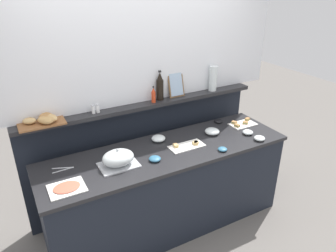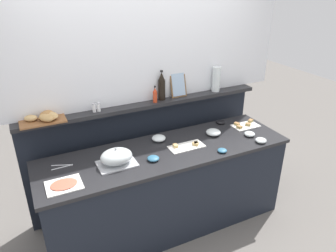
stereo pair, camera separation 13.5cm
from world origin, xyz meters
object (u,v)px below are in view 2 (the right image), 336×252
Objects in this scene: condiment_bowl_cream at (222,150)px; sandwich_platter_front at (187,146)px; serving_cloche at (116,157)px; serving_tongs at (63,166)px; condiment_bowl_teal at (221,122)px; sandwich_platter_rear at (245,125)px; glass_bowl_large at (261,140)px; hot_sauce_bottle at (155,95)px; glass_bowl_extra at (213,132)px; wine_bottle_dark at (162,87)px; bread_basket at (45,118)px; cold_cuts_platter at (64,185)px; glass_bowl_small at (250,134)px; salt_shaker at (94,108)px; glass_bowl_medium at (159,138)px; water_carafe at (216,79)px; framed_picture at (178,84)px; condiment_bowl_red at (153,158)px; pepper_shaker at (99,107)px.

sandwich_platter_front is at bearing 137.63° from condiment_bowl_cream.
sandwich_platter_front is 3.93× the size of condiment_bowl_cream.
serving_cloche reaches higher than serving_tongs.
sandwich_platter_rear is at bearing -41.08° from condiment_bowl_teal.
hot_sauce_bottle is (-0.84, 0.72, 0.38)m from glass_bowl_large.
glass_bowl_extra is 1.53m from serving_tongs.
sandwich_platter_front is 0.69m from wine_bottle_dark.
condiment_bowl_teal is 0.26× the size of bread_basket.
cold_cuts_platter is 1.90m from glass_bowl_small.
sandwich_platter_rear is 0.93× the size of wine_bottle_dark.
sandwich_platter_front is at bearing -33.25° from salt_shaker.
sandwich_platter_front is 3.15× the size of glass_bowl_large.
hot_sauce_bottle reaches higher than cold_cuts_platter.
condiment_bowl_cream is (-0.45, -0.15, -0.00)m from glass_bowl_small.
salt_shaker is (-0.76, 0.50, 0.36)m from sandwich_platter_front.
salt_shaker reaches higher than condiment_bowl_cream.
bread_basket is (-1.19, -0.04, -0.11)m from wine_bottle_dark.
sandwich_platter_front is at bearing -8.19° from serving_tongs.
serving_cloche is 2.40× the size of glass_bowl_medium.
wine_bottle_dark is at bearing 134.35° from glass_bowl_large.
sandwich_platter_rear is 1.53m from serving_cloche.
salt_shaker is (-1.46, 0.57, 0.35)m from glass_bowl_small.
condiment_bowl_teal is 0.48m from water_carafe.
framed_picture is 0.95× the size of water_carafe.
glass_bowl_small is at bearing 0.28° from condiment_bowl_red.
wine_bottle_dark reaches higher than glass_bowl_large.
salt_shaker and pepper_shaker have the same top height.
sandwich_platter_front is 0.75m from glass_bowl_large.
bread_basket is 1.39m from framed_picture.
glass_bowl_small is 0.92m from framed_picture.
bread_basket is at bearing -178.03° from salt_shaker.
glass_bowl_large is at bearing -1.07° from condiment_bowl_cream.
serving_cloche is 0.83m from hot_sauce_bottle.
serving_tongs is at bearing 172.54° from glass_bowl_small.
hot_sauce_bottle is at bearing 142.97° from glass_bowl_extra.
glass_bowl_medium is at bearing 20.22° from cold_cuts_platter.
pepper_shaker is (-1.43, 0.74, 0.35)m from glass_bowl_large.
salt_shaker is at bearing 121.93° from condiment_bowl_red.
condiment_bowl_red is at bearing -158.60° from condiment_bowl_teal.
condiment_bowl_cream is at bearing -62.20° from hot_sauce_bottle.
glass_bowl_medium is 1.58× the size of condiment_bowl_cream.
sandwich_platter_front is 2.48× the size of glass_bowl_medium.
glass_bowl_medium is 0.53× the size of framed_picture.
glass_bowl_medium is 0.95m from glass_bowl_small.
salt_shaker is at bearing 39.49° from serving_tongs.
hot_sauce_bottle is 1.09m from bread_basket.
condiment_bowl_teal is 0.94× the size of condiment_bowl_red.
sandwich_platter_rear is 1.90× the size of glass_bowl_extra.
sandwich_platter_front is 0.31m from glass_bowl_medium.
serving_cloche is 1.42m from glass_bowl_small.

